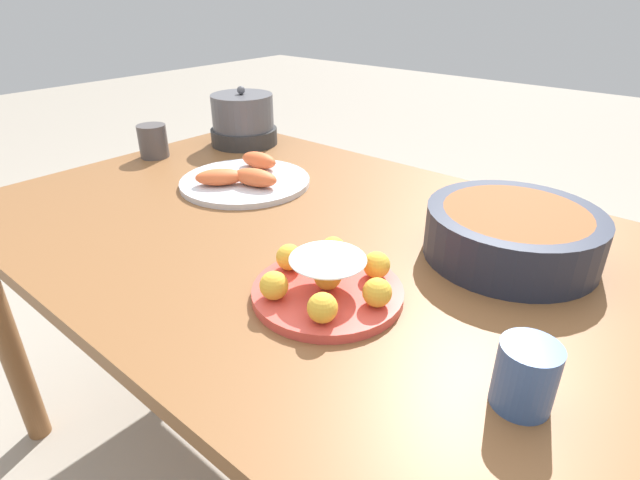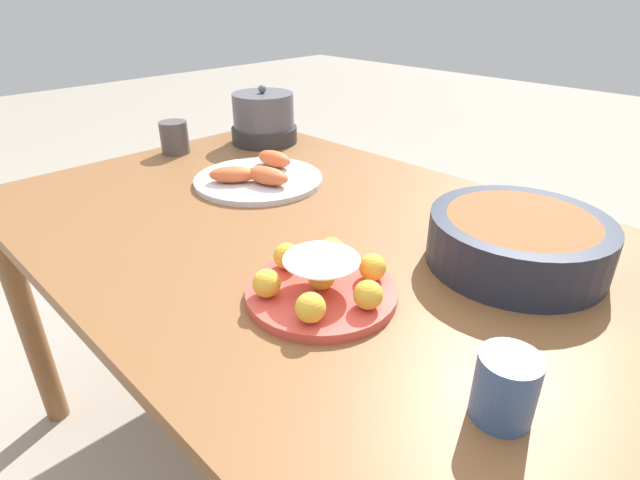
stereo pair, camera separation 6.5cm
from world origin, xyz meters
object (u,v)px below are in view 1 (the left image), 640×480
at_px(cake_plate, 328,282).
at_px(seafood_platter, 245,178).
at_px(dining_table, 314,266).
at_px(warming_pot, 243,120).
at_px(cup_near, 525,376).
at_px(serving_bowl, 512,232).
at_px(cup_far, 153,141).

height_order(cake_plate, seafood_platter, cake_plate).
relative_size(dining_table, warming_pot, 7.37).
bearing_deg(cup_near, dining_table, 158.63).
height_order(seafood_platter, cup_near, cup_near).
height_order(dining_table, cup_near, cup_near).
bearing_deg(cake_plate, dining_table, 136.26).
bearing_deg(serving_bowl, seafood_platter, -174.08).
relative_size(serving_bowl, cup_near, 3.60).
relative_size(cake_plate, seafood_platter, 0.76).
distance_m(dining_table, cake_plate, 0.26).
distance_m(serving_bowl, warming_pot, 0.92).
xyz_separation_m(serving_bowl, cup_near, (0.15, -0.34, -0.01)).
bearing_deg(serving_bowl, cake_plate, -118.34).
xyz_separation_m(serving_bowl, cup_far, (-1.00, -0.08, -0.00)).
xyz_separation_m(cup_near, warming_pot, (-1.05, 0.51, 0.03)).
xyz_separation_m(dining_table, cake_plate, (0.17, -0.16, 0.11)).
relative_size(dining_table, cup_near, 17.38).
xyz_separation_m(cup_far, warming_pot, (0.10, 0.25, 0.03)).
relative_size(dining_table, serving_bowl, 4.83).
height_order(serving_bowl, cup_far, same).
height_order(dining_table, cup_far, cup_far).
distance_m(seafood_platter, cup_far, 0.36).
relative_size(cup_far, warming_pot, 0.45).
bearing_deg(serving_bowl, cup_near, -66.28).
distance_m(cake_plate, seafood_platter, 0.53).
bearing_deg(seafood_platter, serving_bowl, 5.92).
bearing_deg(warming_pot, seafood_platter, -41.82).
relative_size(cake_plate, warming_pot, 1.20).
bearing_deg(cake_plate, serving_bowl, 61.66).
xyz_separation_m(cake_plate, cup_far, (-0.83, 0.23, 0.02)).
bearing_deg(warming_pot, cup_near, -25.96).
distance_m(seafood_platter, warming_pot, 0.36).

